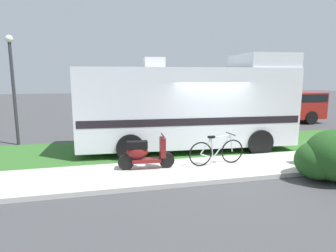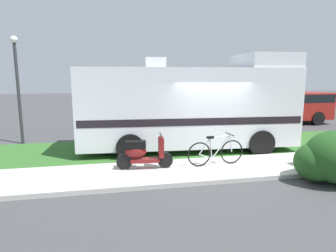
{
  "view_description": "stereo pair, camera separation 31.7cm",
  "coord_description": "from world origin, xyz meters",
  "px_view_note": "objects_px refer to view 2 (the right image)",
  "views": [
    {
      "loc": [
        -3.55,
        -8.6,
        2.69
      ],
      "look_at": [
        -1.43,
        0.3,
        1.1
      ],
      "focal_mm": 30.67,
      "sensor_mm": 36.0,
      "label": 1
    },
    {
      "loc": [
        -3.24,
        -8.67,
        2.69
      ],
      "look_at": [
        -1.43,
        0.3,
        1.1
      ],
      "focal_mm": 30.67,
      "sensor_mm": 36.0,
      "label": 2
    }
  ],
  "objects_px": {
    "motorhome_rv": "(190,105)",
    "street_lamp_post": "(17,80)",
    "pickup_truck_near": "(290,107)",
    "scooter": "(143,153)",
    "bottle_green": "(330,151)",
    "bicycle": "(216,152)"
  },
  "relations": [
    {
      "from": "pickup_truck_near",
      "to": "street_lamp_post",
      "type": "bearing_deg",
      "value": -169.71
    },
    {
      "from": "scooter",
      "to": "street_lamp_post",
      "type": "height_order",
      "value": "street_lamp_post"
    },
    {
      "from": "scooter",
      "to": "pickup_truck_near",
      "type": "bearing_deg",
      "value": 36.85
    },
    {
      "from": "motorhome_rv",
      "to": "scooter",
      "type": "relative_size",
      "value": 4.84
    },
    {
      "from": "street_lamp_post",
      "to": "bicycle",
      "type": "bearing_deg",
      "value": -35.3
    },
    {
      "from": "bottle_green",
      "to": "street_lamp_post",
      "type": "relative_size",
      "value": 0.07
    },
    {
      "from": "bicycle",
      "to": "pickup_truck_near",
      "type": "height_order",
      "value": "pickup_truck_near"
    },
    {
      "from": "motorhome_rv",
      "to": "bicycle",
      "type": "distance_m",
      "value": 2.63
    },
    {
      "from": "scooter",
      "to": "motorhome_rv",
      "type": "bearing_deg",
      "value": 48.79
    },
    {
      "from": "motorhome_rv",
      "to": "street_lamp_post",
      "type": "xyz_separation_m",
      "value": [
        -6.36,
        2.23,
        0.91
      ]
    },
    {
      "from": "scooter",
      "to": "pickup_truck_near",
      "type": "xyz_separation_m",
      "value": [
        9.33,
        7.0,
        0.37
      ]
    },
    {
      "from": "motorhome_rv",
      "to": "bicycle",
      "type": "bearing_deg",
      "value": -86.71
    },
    {
      "from": "pickup_truck_near",
      "to": "motorhome_rv",
      "type": "bearing_deg",
      "value": -147.27
    },
    {
      "from": "motorhome_rv",
      "to": "pickup_truck_near",
      "type": "distance_m",
      "value": 8.75
    },
    {
      "from": "bottle_green",
      "to": "bicycle",
      "type": "bearing_deg",
      "value": -176.42
    },
    {
      "from": "scooter",
      "to": "bottle_green",
      "type": "distance_m",
      "value": 6.23
    },
    {
      "from": "motorhome_rv",
      "to": "scooter",
      "type": "xyz_separation_m",
      "value": [
        -1.99,
        -2.28,
        -1.07
      ]
    },
    {
      "from": "bicycle",
      "to": "bottle_green",
      "type": "relative_size",
      "value": 6.02
    },
    {
      "from": "street_lamp_post",
      "to": "pickup_truck_near",
      "type": "bearing_deg",
      "value": 10.29
    },
    {
      "from": "bicycle",
      "to": "bottle_green",
      "type": "height_order",
      "value": "bicycle"
    },
    {
      "from": "street_lamp_post",
      "to": "motorhome_rv",
      "type": "bearing_deg",
      "value": -19.33
    },
    {
      "from": "bottle_green",
      "to": "pickup_truck_near",
      "type": "bearing_deg",
      "value": 65.48
    }
  ]
}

